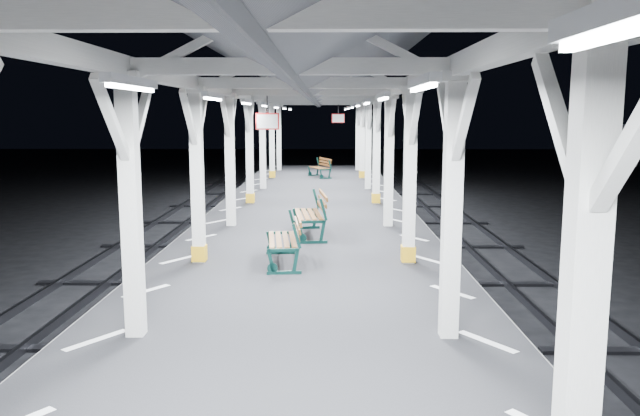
{
  "coord_description": "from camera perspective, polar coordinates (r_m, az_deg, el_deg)",
  "views": [
    {
      "loc": [
        0.45,
        -9.66,
        3.81
      ],
      "look_at": [
        0.33,
        1.05,
        2.2
      ],
      "focal_mm": 35.0,
      "sensor_mm": 36.0,
      "label": 1
    }
  ],
  "objects": [
    {
      "name": "canopy",
      "position": [
        9.68,
        -2.05,
        12.98
      ],
      "size": [
        5.4,
        49.0,
        4.65
      ],
      "color": "silver",
      "rests_on": "platform"
    },
    {
      "name": "bench_mid",
      "position": [
        11.82,
        -2.98,
        -2.76
      ],
      "size": [
        0.8,
        1.76,
        0.92
      ],
      "rotation": [
        0.0,
        0.0,
        0.1
      ],
      "color": "#0C302B",
      "rests_on": "platform"
    },
    {
      "name": "bench_extra",
      "position": [
        28.22,
        0.12,
        3.76
      ],
      "size": [
        1.1,
        1.68,
        0.85
      ],
      "rotation": [
        0.0,
        0.0,
        0.37
      ],
      "color": "#0C302B",
      "rests_on": "platform"
    },
    {
      "name": "platform",
      "position": [
        10.22,
        -1.93,
        -10.35
      ],
      "size": [
        6.0,
        50.0,
        1.0
      ],
      "primitive_type": "cube",
      "color": "black",
      "rests_on": "ground"
    },
    {
      "name": "ground",
      "position": [
        10.39,
        -1.92,
        -12.96
      ],
      "size": [
        120.0,
        120.0,
        0.0
      ],
      "primitive_type": "plane",
      "color": "black",
      "rests_on": "ground"
    },
    {
      "name": "bench_far",
      "position": [
        14.5,
        -0.6,
        -0.45
      ],
      "size": [
        0.89,
        1.94,
        1.01
      ],
      "rotation": [
        0.0,
        0.0,
        0.11
      ],
      "color": "#0C302B",
      "rests_on": "platform"
    },
    {
      "name": "track_right",
      "position": [
        11.31,
        24.88,
        -11.53
      ],
      "size": [
        2.2,
        60.0,
        0.16
      ],
      "color": "#2D2D33",
      "rests_on": "ground"
    },
    {
      "name": "hazard_stripes_left",
      "position": [
        10.47,
        -15.58,
        -7.32
      ],
      "size": [
        1.0,
        48.0,
        0.01
      ],
      "primitive_type": "cube",
      "color": "silver",
      "rests_on": "platform"
    },
    {
      "name": "hazard_stripes_right",
      "position": [
        10.25,
        11.99,
        -7.52
      ],
      "size": [
        1.0,
        48.0,
        0.01
      ],
      "primitive_type": "cube",
      "color": "silver",
      "rests_on": "platform"
    }
  ]
}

